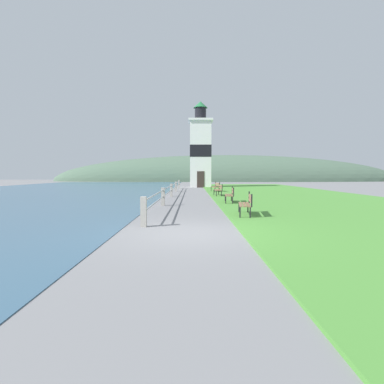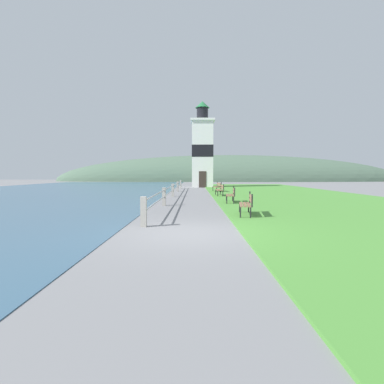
{
  "view_description": "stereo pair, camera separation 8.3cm",
  "coord_description": "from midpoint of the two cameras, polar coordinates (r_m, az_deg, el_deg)",
  "views": [
    {
      "loc": [
        0.13,
        -8.4,
        1.68
      ],
      "look_at": [
        0.02,
        14.3,
        0.3
      ],
      "focal_mm": 28.0,
      "sensor_mm": 36.0,
      "label": 1
    },
    {
      "loc": [
        0.21,
        -8.4,
        1.68
      ],
      "look_at": [
        0.02,
        14.3,
        0.3
      ],
      "focal_mm": 28.0,
      "sensor_mm": 36.0,
      "label": 2
    }
  ],
  "objects": [
    {
      "name": "ground_plane",
      "position": [
        8.57,
        -0.86,
        -7.82
      ],
      "size": [
        160.0,
        160.0,
        0.0
      ],
      "primitive_type": "plane",
      "color": "slate"
    },
    {
      "name": "park_bench_near",
      "position": [
        12.0,
        10.45,
        -2.04
      ],
      "size": [
        0.69,
        1.72,
        0.94
      ],
      "rotation": [
        0.0,
        0.0,
        3.01
      ],
      "color": "brown",
      "rests_on": "ground_plane"
    },
    {
      "name": "seawall_railing",
      "position": [
        22.11,
        -3.8,
        0.59
      ],
      "size": [
        0.18,
        25.44,
        0.96
      ],
      "color": "#A8A399",
      "rests_on": "ground_plane"
    },
    {
      "name": "park_bench_by_lighthouse",
      "position": [
        27.62,
        4.77,
        1.1
      ],
      "size": [
        0.7,
        1.84,
        0.94
      ],
      "rotation": [
        0.0,
        0.0,
        3.27
      ],
      "color": "brown",
      "rests_on": "ground_plane"
    },
    {
      "name": "park_bench_far",
      "position": [
        22.56,
        5.3,
        0.56
      ],
      "size": [
        0.53,
        1.72,
        0.94
      ],
      "rotation": [
        0.0,
        0.0,
        3.17
      ],
      "color": "brown",
      "rests_on": "ground_plane"
    },
    {
      "name": "water_strip",
      "position": [
        27.79,
        -30.38,
        -0.45
      ],
      "size": [
        24.0,
        74.15,
        0.01
      ],
      "color": "#385B75",
      "rests_on": "ground_plane"
    },
    {
      "name": "lighthouse",
      "position": [
        38.07,
        1.83,
        8.03
      ],
      "size": [
        2.99,
        2.99,
        10.73
      ],
      "color": "white",
      "rests_on": "ground_plane"
    },
    {
      "name": "distant_hillside",
      "position": [
        69.76,
        6.73,
        2.07
      ],
      "size": [
        80.0,
        16.0,
        12.0
      ],
      "color": "#4C6651",
      "rests_on": "ground_plane"
    },
    {
      "name": "grass_verge",
      "position": [
        25.0,
        17.34,
        -0.46
      ],
      "size": [
        12.0,
        46.34,
        0.06
      ],
      "color": "#4C8E38",
      "rests_on": "ground_plane"
    },
    {
      "name": "park_bench_midway",
      "position": [
        17.18,
        7.46,
        -0.36
      ],
      "size": [
        0.63,
        1.8,
        0.94
      ],
      "rotation": [
        0.0,
        0.0,
        3.05
      ],
      "color": "brown",
      "rests_on": "ground_plane"
    }
  ]
}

